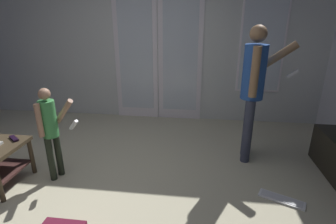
{
  "coord_description": "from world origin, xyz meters",
  "views": [
    {
      "loc": [
        1.05,
        -2.13,
        1.74
      ],
      "look_at": [
        0.75,
        0.24,
        0.87
      ],
      "focal_mm": 27.96,
      "sensor_mm": 36.0,
      "label": 1
    }
  ],
  "objects": [
    {
      "name": "tv_remote_black",
      "position": [
        -0.96,
        0.24,
        0.48
      ],
      "size": [
        0.17,
        0.14,
        0.02
      ],
      "primitive_type": "cube",
      "rotation": [
        0.0,
        0.0,
        -0.64
      ],
      "color": "black",
      "rests_on": "coffee_table"
    },
    {
      "name": "loose_keyboard",
      "position": [
        1.92,
        0.17,
        0.01
      ],
      "size": [
        0.45,
        0.3,
        0.02
      ],
      "color": "white",
      "rests_on": "ground_plane"
    },
    {
      "name": "ground_plane",
      "position": [
        0.0,
        0.0,
        -0.01
      ],
      "size": [
        6.22,
        4.75,
        0.02
      ],
      "primitive_type": "cube",
      "color": "#BDB697"
    },
    {
      "name": "person_child",
      "position": [
        -0.52,
        0.27,
        0.63
      ],
      "size": [
        0.4,
        0.28,
        1.05
      ],
      "color": "black",
      "rests_on": "ground_plane"
    },
    {
      "name": "wall_back_with_doors",
      "position": [
        0.08,
        2.34,
        1.33
      ],
      "size": [
        6.22,
        0.09,
        2.75
      ],
      "color": "silver",
      "rests_on": "ground_plane"
    },
    {
      "name": "person_adult",
      "position": [
        1.68,
        0.99,
        0.99
      ],
      "size": [
        0.67,
        0.45,
        1.66
      ],
      "color": "#373B4E",
      "rests_on": "ground_plane"
    }
  ]
}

